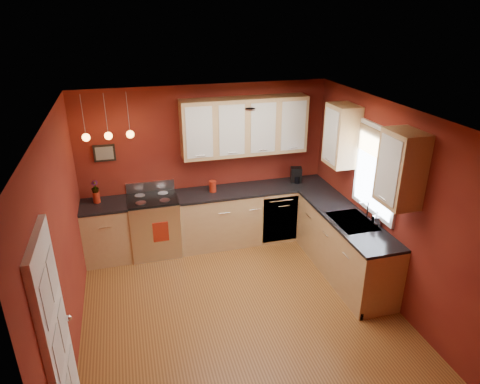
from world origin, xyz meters
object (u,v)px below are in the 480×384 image
object	(u,v)px
gas_range	(155,225)
coffee_maker	(296,175)
soap_pump	(377,219)
red_canister	(213,186)
sink	(352,223)

from	to	relation	value
gas_range	coffee_maker	xyz separation A→B (m)	(2.41, 0.05, 0.58)
gas_range	soap_pump	size ratio (longest dim) A/B	5.09
red_canister	soap_pump	distance (m)	2.57
sink	soap_pump	size ratio (longest dim) A/B	3.21
red_canister	coffee_maker	bearing A→B (deg)	1.17
sink	coffee_maker	bearing A→B (deg)	97.72
red_canister	soap_pump	world-z (taller)	soap_pump
coffee_maker	red_canister	bearing A→B (deg)	-164.34
red_canister	coffee_maker	world-z (taller)	coffee_maker
red_canister	soap_pump	bearing A→B (deg)	-42.64
sink	soap_pump	distance (m)	0.34
coffee_maker	soap_pump	bearing A→B (deg)	-61.52
gas_range	red_canister	size ratio (longest dim) A/B	6.05
red_canister	coffee_maker	distance (m)	1.45
sink	gas_range	bearing A→B (deg)	150.22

